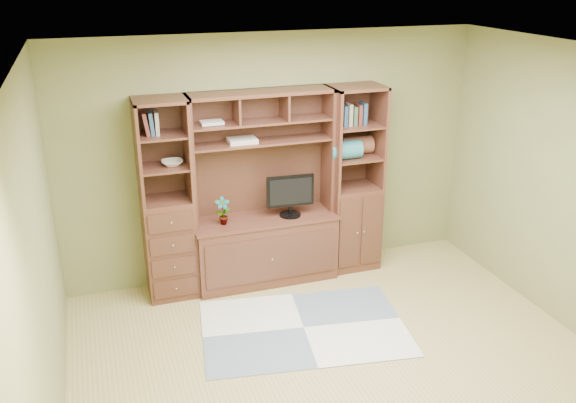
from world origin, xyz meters
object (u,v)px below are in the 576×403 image
object	(u,v)px
left_tower	(167,201)
right_tower	(354,180)
center_hutch	(264,191)
monitor	(290,188)

from	to	relation	value
left_tower	right_tower	size ratio (longest dim) A/B	1.00
center_hutch	monitor	bearing A→B (deg)	-7.38
center_hutch	left_tower	distance (m)	1.00
center_hutch	right_tower	bearing A→B (deg)	2.23
monitor	left_tower	bearing A→B (deg)	-179.54
center_hutch	left_tower	size ratio (longest dim) A/B	1.00
center_hutch	monitor	xyz separation A→B (m)	(0.27, -0.03, 0.01)
center_hutch	left_tower	xyz separation A→B (m)	(-1.00, 0.04, 0.00)
left_tower	right_tower	world-z (taller)	same
left_tower	right_tower	xyz separation A→B (m)	(2.02, 0.00, 0.00)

